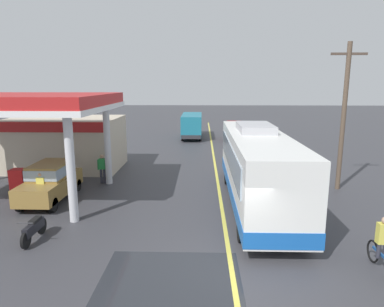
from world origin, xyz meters
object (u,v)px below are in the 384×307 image
at_px(coach_bus_main, 257,169).
at_px(pedestrian_near_pump, 102,167).
at_px(car_trailing_behind_bus, 235,130).
at_px(car_at_pump, 51,180).
at_px(cyclist_on_shoulder, 382,246).
at_px(motorcycle_parked_forecourt, 34,229).
at_px(pedestrian_by_shop, 42,187).
at_px(minibus_opposing_lane, 192,124).

bearing_deg(coach_bus_main, pedestrian_near_pump, 158.47).
height_order(pedestrian_near_pump, car_trailing_behind_bus, car_trailing_behind_bus).
relative_size(car_at_pump, car_trailing_behind_bus, 1.00).
bearing_deg(cyclist_on_shoulder, motorcycle_parked_forecourt, 171.64).
relative_size(motorcycle_parked_forecourt, pedestrian_by_shop, 1.08).
distance_m(car_at_pump, pedestrian_by_shop, 0.99).
bearing_deg(coach_bus_main, cyclist_on_shoulder, -63.26).
bearing_deg(car_at_pump, car_trailing_behind_bus, 59.82).
height_order(cyclist_on_shoulder, car_trailing_behind_bus, car_trailing_behind_bus).
distance_m(minibus_opposing_lane, pedestrian_by_shop, 21.53).
xyz_separation_m(car_at_pump, motorcycle_parked_forecourt, (1.27, -4.38, -0.57)).
relative_size(cyclist_on_shoulder, motorcycle_parked_forecourt, 1.01).
relative_size(pedestrian_near_pump, pedestrian_by_shop, 1.00).
relative_size(pedestrian_by_shop, car_trailing_behind_bus, 0.40).
xyz_separation_m(car_at_pump, cyclist_on_shoulder, (12.79, -6.08, -0.23)).
relative_size(car_at_pump, motorcycle_parked_forecourt, 2.33).
relative_size(minibus_opposing_lane, cyclist_on_shoulder, 3.37).
bearing_deg(car_at_pump, cyclist_on_shoulder, -25.41).
bearing_deg(pedestrian_near_pump, car_trailing_behind_bus, 59.79).
relative_size(pedestrian_near_pump, car_trailing_behind_bus, 0.40).
height_order(car_at_pump, cyclist_on_shoulder, car_at_pump).
xyz_separation_m(coach_bus_main, car_at_pump, (-9.89, 0.33, -0.71)).
bearing_deg(car_at_pump, pedestrian_near_pump, 60.00).
bearing_deg(pedestrian_by_shop, pedestrian_near_pump, 66.71).
relative_size(car_at_pump, minibus_opposing_lane, 0.69).
distance_m(car_at_pump, cyclist_on_shoulder, 14.16).
distance_m(coach_bus_main, pedestrian_near_pump, 8.86).
relative_size(minibus_opposing_lane, motorcycle_parked_forecourt, 3.41).
relative_size(coach_bus_main, motorcycle_parked_forecourt, 6.13).
bearing_deg(pedestrian_by_shop, minibus_opposing_lane, 73.04).
bearing_deg(cyclist_on_shoulder, coach_bus_main, 116.74).
distance_m(coach_bus_main, pedestrian_by_shop, 9.94).
distance_m(minibus_opposing_lane, car_trailing_behind_bus, 4.58).
bearing_deg(minibus_opposing_lane, car_at_pump, -107.77).
xyz_separation_m(pedestrian_by_shop, car_trailing_behind_bus, (10.66, 19.31, 0.08)).
height_order(car_at_pump, pedestrian_by_shop, car_at_pump).
distance_m(car_at_pump, motorcycle_parked_forecourt, 4.60).
relative_size(coach_bus_main, car_at_pump, 2.63).
bearing_deg(car_trailing_behind_bus, motorcycle_parked_forecourt, -112.45).
xyz_separation_m(car_at_pump, pedestrian_near_pump, (1.68, 2.91, -0.08)).
distance_m(pedestrian_near_pump, pedestrian_by_shop, 4.24).
distance_m(pedestrian_by_shop, car_trailing_behind_bus, 22.06).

